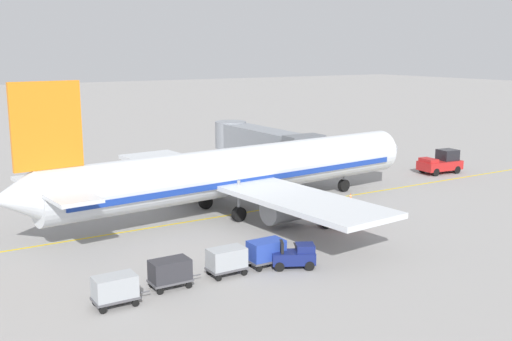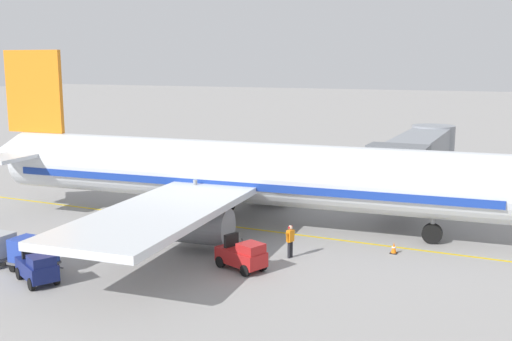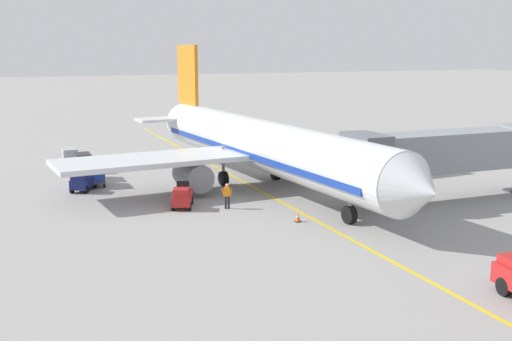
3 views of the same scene
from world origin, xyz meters
name	(u,v)px [view 3 (image 3 of 3)]	position (x,y,z in m)	size (l,w,h in m)	color
ground_plane	(263,193)	(0.00, 0.00, 0.00)	(400.00, 400.00, 0.00)	gray
gate_lead_in_line	(263,193)	(0.00, 0.00, 0.00)	(0.24, 80.00, 0.01)	gold
parked_airliner	(261,145)	(-0.54, -1.87, 3.19)	(30.34, 37.35, 10.63)	silver
jet_bridge	(453,151)	(-11.16, 6.98, 3.46)	(16.05, 3.50, 4.98)	gray
baggage_tug_lead	(83,181)	(12.11, -5.58, 0.71)	(2.22, 2.77, 1.62)	navy
baggage_tug_trailing	(182,197)	(6.68, 2.00, 0.71)	(2.01, 2.76, 1.62)	#B21E1E
baggage_cart_front	(95,174)	(11.04, -6.88, 0.95)	(1.31, 2.90, 1.58)	#4C4C51
baggage_cart_second_in_train	(89,168)	(11.07, -9.55, 0.95)	(1.31, 2.90, 1.58)	#4C4C51
baggage_cart_third_in_train	(83,161)	(11.13, -13.04, 0.95)	(1.31, 2.90, 1.58)	#4C4C51
baggage_cart_tail_end	(70,155)	(11.86, -16.33, 0.95)	(1.31, 2.90, 1.58)	#4C4C51
ground_crew_wing_walker	(227,195)	(4.03, 3.41, 0.95)	(0.72, 0.33, 1.69)	#232328
safety_cone_nose_left	(298,217)	(1.14, 8.05, 0.29)	(0.36, 0.36, 0.59)	black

